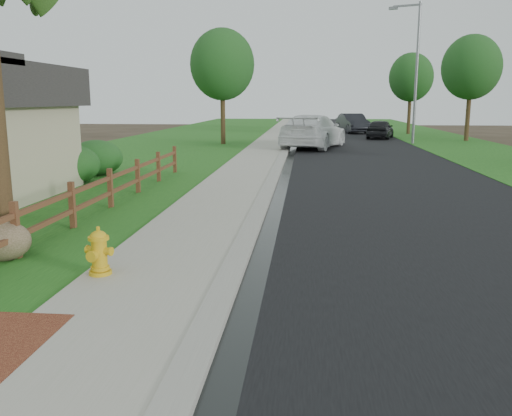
# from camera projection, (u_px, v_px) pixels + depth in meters

# --- Properties ---
(ground) EXTENTS (120.00, 120.00, 0.00)m
(ground) POSITION_uv_depth(u_px,v_px,m) (176.00, 333.00, 6.82)
(ground) COLOR #352A1D
(road) EXTENTS (8.00, 90.00, 0.02)m
(road) POSITION_uv_depth(u_px,v_px,m) (347.00, 139.00, 40.58)
(road) COLOR black
(road) RESTS_ON ground
(curb) EXTENTS (0.40, 90.00, 0.12)m
(curb) POSITION_uv_depth(u_px,v_px,m) (291.00, 138.00, 40.95)
(curb) COLOR gray
(curb) RESTS_ON ground
(wet_gutter) EXTENTS (0.50, 90.00, 0.00)m
(wet_gutter) POSITION_uv_depth(u_px,v_px,m) (295.00, 139.00, 40.93)
(wet_gutter) COLOR black
(wet_gutter) RESTS_ON road
(sidewalk) EXTENTS (2.20, 90.00, 0.10)m
(sidewalk) POSITION_uv_depth(u_px,v_px,m) (273.00, 138.00, 41.07)
(sidewalk) COLOR #A19E8C
(sidewalk) RESTS_ON ground
(grass_strip) EXTENTS (1.60, 90.00, 0.06)m
(grass_strip) POSITION_uv_depth(u_px,v_px,m) (249.00, 138.00, 41.25)
(grass_strip) COLOR #194F16
(grass_strip) RESTS_ON ground
(lawn_near) EXTENTS (9.00, 90.00, 0.04)m
(lawn_near) POSITION_uv_depth(u_px,v_px,m) (182.00, 138.00, 41.72)
(lawn_near) COLOR #194F16
(lawn_near) RESTS_ON ground
(verge_far) EXTENTS (6.00, 90.00, 0.04)m
(verge_far) POSITION_uv_depth(u_px,v_px,m) (441.00, 140.00, 39.95)
(verge_far) COLOR #194F16
(verge_far) RESTS_ON ground
(ranch_fence) EXTENTS (0.12, 16.92, 1.10)m
(ranch_fence) POSITION_uv_depth(u_px,v_px,m) (93.00, 194.00, 13.27)
(ranch_fence) COLOR #542E1C
(ranch_fence) RESTS_ON ground
(fire_hydrant) EXTENTS (0.52, 0.42, 0.79)m
(fire_hydrant) POSITION_uv_depth(u_px,v_px,m) (99.00, 253.00, 8.73)
(fire_hydrant) COLOR gold
(fire_hydrant) RESTS_ON sidewalk
(white_suv) EXTENTS (4.62, 7.43, 2.01)m
(white_suv) POSITION_uv_depth(u_px,v_px,m) (313.00, 131.00, 32.89)
(white_suv) COLOR white
(white_suv) RESTS_ON road
(dark_car_mid) EXTENTS (2.73, 4.54, 1.45)m
(dark_car_mid) POSITION_uv_depth(u_px,v_px,m) (380.00, 129.00, 41.26)
(dark_car_mid) COLOR black
(dark_car_mid) RESTS_ON road
(dark_car_far) EXTENTS (2.87, 5.44, 1.71)m
(dark_car_far) POSITION_uv_depth(u_px,v_px,m) (353.00, 123.00, 48.33)
(dark_car_far) COLOR black
(dark_car_far) RESTS_ON road
(streetlight) EXTENTS (2.01, 0.94, 9.10)m
(streetlight) POSITION_uv_depth(u_px,v_px,m) (414.00, 65.00, 35.38)
(streetlight) COLOR slate
(streetlight) RESTS_ON ground
(boulder) EXTENTS (1.15, 0.87, 0.75)m
(boulder) POSITION_uv_depth(u_px,v_px,m) (0.00, 241.00, 9.80)
(boulder) COLOR brown
(boulder) RESTS_ON ground
(shrub_c) EXTENTS (2.26, 2.26, 1.35)m
(shrub_c) POSITION_uv_depth(u_px,v_px,m) (73.00, 165.00, 18.85)
(shrub_c) COLOR #224A1A
(shrub_c) RESTS_ON ground
(shrub_d) EXTENTS (2.09, 2.09, 1.38)m
(shrub_d) POSITION_uv_depth(u_px,v_px,m) (96.00, 158.00, 20.94)
(shrub_d) COLOR #224A1A
(shrub_d) RESTS_ON ground
(tree_mid_left) EXTENTS (4.16, 4.16, 7.45)m
(tree_mid_left) POSITION_uv_depth(u_px,v_px,m) (222.00, 65.00, 34.93)
(tree_mid_left) COLOR #3C2918
(tree_mid_left) RESTS_ON ground
(tree_mid_right) EXTENTS (4.08, 4.08, 7.40)m
(tree_mid_right) POSITION_uv_depth(u_px,v_px,m) (471.00, 67.00, 37.79)
(tree_mid_right) COLOR #3C2918
(tree_mid_right) RESTS_ON ground
(tree_far_right) EXTENTS (3.71, 3.71, 6.85)m
(tree_far_right) POSITION_uv_depth(u_px,v_px,m) (411.00, 77.00, 45.85)
(tree_far_right) COLOR #3C2918
(tree_far_right) RESTS_ON ground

